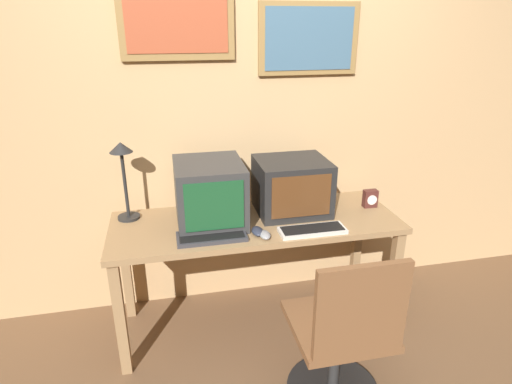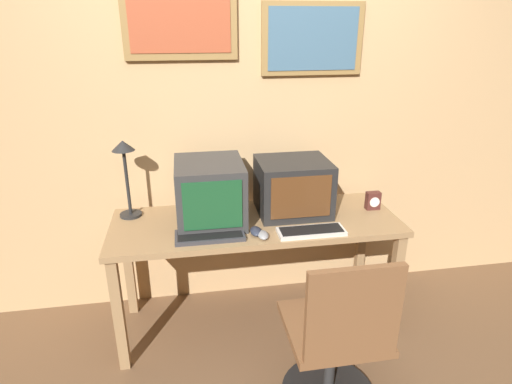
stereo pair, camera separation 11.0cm
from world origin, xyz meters
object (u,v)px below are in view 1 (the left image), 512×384
monitor_left (210,193)px  office_chair (342,342)px  desk_lamp (123,165)px  mouse_far_corner (265,235)px  monitor_right (292,186)px  keyboard_main (212,236)px  mouse_near_keyboard (258,231)px  keyboard_side (312,230)px  desk_clock (370,199)px

monitor_left → office_chair: monitor_left is taller
desk_lamp → mouse_far_corner: bearing=-29.4°
monitor_left → monitor_right: monitor_left is taller
monitor_left → desk_lamp: 0.53m
monitor_right → office_chair: size_ratio=0.47×
monitor_right → office_chair: bearing=-87.6°
mouse_far_corner → desk_lamp: bearing=150.6°
keyboard_main → mouse_near_keyboard: bearing=-1.3°
monitor_right → mouse_near_keyboard: monitor_right is taller
keyboard_main → mouse_near_keyboard: size_ratio=3.49×
keyboard_side → desk_clock: size_ratio=3.35×
keyboard_side → office_chair: (0.00, -0.49, -0.37)m
monitor_left → keyboard_main: monitor_left is taller
desk_lamp → office_chair: bearing=-41.5°
desk_clock → office_chair: office_chair is taller
keyboard_main → office_chair: (0.57, -0.54, -0.37)m
desk_lamp → office_chair: desk_lamp is taller
mouse_near_keyboard → monitor_left: bearing=135.5°
monitor_left → desk_clock: 1.03m
mouse_far_corner → office_chair: 0.67m
keyboard_main → keyboard_side: size_ratio=1.00×
mouse_far_corner → office_chair: size_ratio=0.11×
monitor_right → keyboard_side: (0.03, -0.31, -0.15)m
mouse_near_keyboard → keyboard_main: bearing=178.7°
mouse_near_keyboard → desk_lamp: size_ratio=0.23×
monitor_left → mouse_far_corner: monitor_left is taller
mouse_near_keyboard → office_chair: size_ratio=0.12×
keyboard_side → desk_clock: bearing=28.7°
monitor_left → office_chair: bearing=-54.4°
monitor_left → desk_lamp: (-0.48, 0.14, 0.16)m
mouse_far_corner → desk_lamp: 0.92m
monitor_right → desk_lamp: (-0.99, 0.10, 0.17)m
keyboard_side → mouse_far_corner: size_ratio=3.73×
monitor_right → office_chair: 0.96m
monitor_right → mouse_near_keyboard: bearing=-135.6°
mouse_near_keyboard → desk_lamp: desk_lamp is taller
monitor_left → mouse_near_keyboard: 0.37m
mouse_far_corner → desk_clock: size_ratio=0.90×
keyboard_side → mouse_near_keyboard: bearing=172.3°
keyboard_side → desk_lamp: (-1.02, 0.42, 0.33)m
monitor_right → keyboard_side: size_ratio=1.13×
mouse_near_keyboard → mouse_far_corner: 0.06m
monitor_right → keyboard_main: monitor_right is taller
keyboard_side → keyboard_main: bearing=175.2°
keyboard_side → office_chair: 0.62m
keyboard_side → office_chair: bearing=-89.8°
mouse_near_keyboard → monitor_right: bearing=44.4°
monitor_left → keyboard_side: (0.54, -0.27, -0.17)m
monitor_left → desk_lamp: size_ratio=0.95×
monitor_left → mouse_near_keyboard: size_ratio=4.12×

